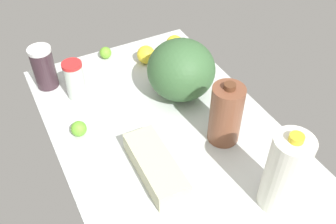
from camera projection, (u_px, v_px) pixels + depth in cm
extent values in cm
cube|color=silver|center=(168.00, 135.00, 134.17)|extent=(120.00, 76.00, 3.00)
cylinder|color=silver|center=(75.00, 81.00, 143.05)|extent=(7.35, 7.35, 14.25)
cylinder|color=red|center=(72.00, 65.00, 137.71)|extent=(7.57, 7.57, 1.40)
ellipsoid|color=#396337|center=(181.00, 70.00, 141.02)|extent=(25.85, 25.85, 23.19)
cylinder|color=white|center=(285.00, 173.00, 103.38)|extent=(11.15, 11.15, 26.58)
cylinder|color=yellow|center=(297.00, 138.00, 93.69)|extent=(3.90, 3.90, 1.80)
cube|color=beige|center=(155.00, 166.00, 117.98)|extent=(28.54, 11.23, 6.67)
cylinder|color=#3A262E|center=(44.00, 69.00, 147.27)|extent=(8.69, 8.69, 16.20)
cylinder|color=silver|center=(39.00, 50.00, 141.26)|extent=(8.95, 8.95, 1.40)
cylinder|color=brown|center=(226.00, 114.00, 123.94)|extent=(10.85, 10.85, 22.07)
cylinder|color=#59331E|center=(230.00, 86.00, 115.79)|extent=(3.80, 3.80, 1.80)
sphere|color=yellow|center=(146.00, 55.00, 161.76)|extent=(7.90, 7.90, 7.90)
sphere|color=yellow|center=(175.00, 44.00, 167.84)|extent=(7.92, 7.92, 7.92)
sphere|color=#6DAF30|center=(105.00, 53.00, 165.18)|extent=(5.23, 5.23, 5.23)
sphere|color=#6ABA33|center=(79.00, 129.00, 130.68)|extent=(5.54, 5.54, 5.54)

